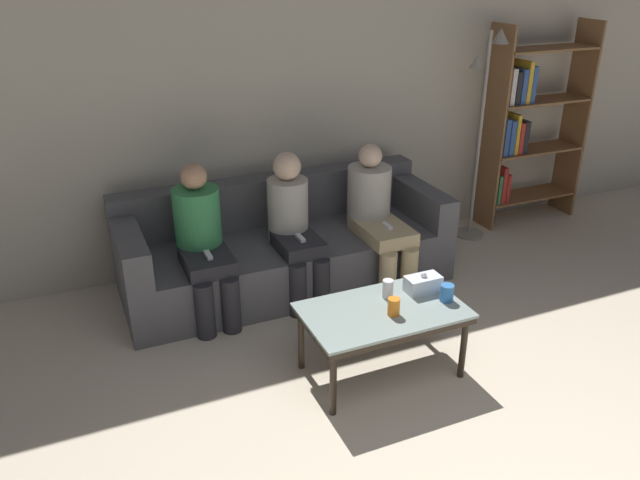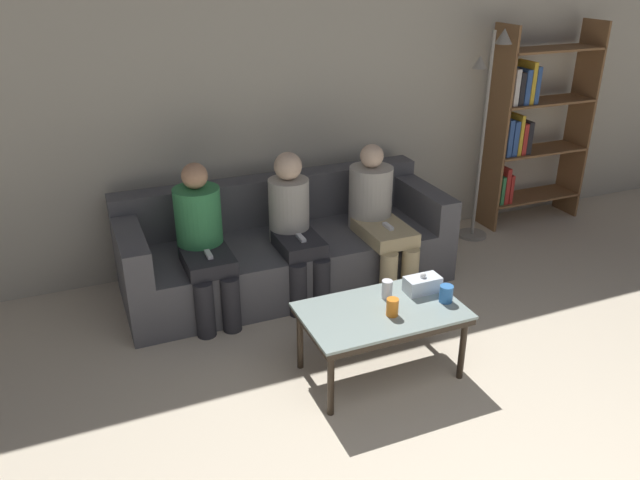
% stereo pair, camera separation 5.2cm
% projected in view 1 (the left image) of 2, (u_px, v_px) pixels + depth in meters
% --- Properties ---
extents(wall_back, '(12.00, 0.06, 2.60)m').
position_uv_depth(wall_back, '(257.00, 104.00, 4.84)').
color(wall_back, '#B7B2A3').
rests_on(wall_back, ground_plane).
extents(couch, '(2.48, 0.91, 0.78)m').
position_uv_depth(couch, '(284.00, 248.00, 4.83)').
color(couch, '#515156').
rests_on(couch, ground_plane).
extents(coffee_table, '(0.96, 0.57, 0.45)m').
position_uv_depth(coffee_table, '(383.00, 316.00, 3.70)').
color(coffee_table, '#8C9E99').
rests_on(coffee_table, ground_plane).
extents(cup_near_left, '(0.07, 0.07, 0.12)m').
position_uv_depth(cup_near_left, '(388.00, 289.00, 3.79)').
color(cup_near_left, silver).
rests_on(cup_near_left, coffee_table).
extents(cup_near_right, '(0.08, 0.08, 0.11)m').
position_uv_depth(cup_near_right, '(447.00, 293.00, 3.75)').
color(cup_near_right, '#3372BF').
rests_on(cup_near_right, coffee_table).
extents(cup_far_center, '(0.07, 0.07, 0.11)m').
position_uv_depth(cup_far_center, '(394.00, 307.00, 3.61)').
color(cup_far_center, orange).
rests_on(cup_far_center, coffee_table).
extents(tissue_box, '(0.22, 0.12, 0.13)m').
position_uv_depth(tissue_box, '(423.00, 284.00, 3.86)').
color(tissue_box, silver).
rests_on(tissue_box, coffee_table).
extents(bookshelf, '(0.99, 0.32, 1.83)m').
position_uv_depth(bookshelf, '(523.00, 125.00, 5.70)').
color(bookshelf, brown).
rests_on(bookshelf, ground_plane).
extents(standing_lamp, '(0.31, 0.26, 1.81)m').
position_uv_depth(standing_lamp, '(483.00, 115.00, 5.30)').
color(standing_lamp, gray).
rests_on(standing_lamp, ground_plane).
extents(seated_person_left_end, '(0.32, 0.65, 1.09)m').
position_uv_depth(seated_person_left_end, '(202.00, 239.00, 4.29)').
color(seated_person_left_end, '#28282D').
rests_on(seated_person_left_end, ground_plane).
extents(seated_person_mid_left, '(0.31, 0.62, 1.08)m').
position_uv_depth(seated_person_mid_left, '(293.00, 224.00, 4.53)').
color(seated_person_mid_left, '#28282D').
rests_on(seated_person_mid_left, ground_plane).
extents(seated_person_mid_right, '(0.34, 0.73, 1.07)m').
position_uv_depth(seated_person_mid_right, '(376.00, 212.00, 4.77)').
color(seated_person_mid_right, tan).
rests_on(seated_person_mid_right, ground_plane).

